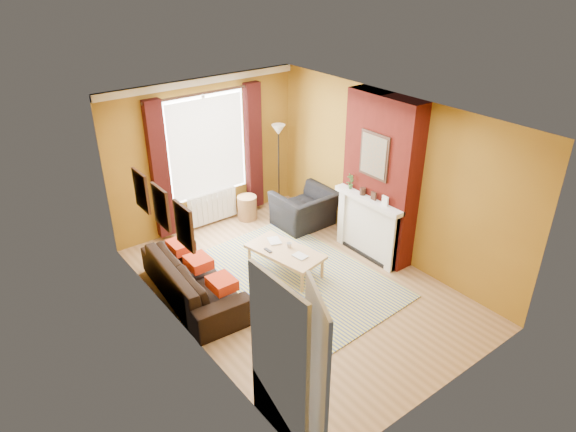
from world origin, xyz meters
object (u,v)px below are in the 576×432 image
Objects in this scene: armchair at (305,209)px; coffee_table at (285,253)px; floor_lamp at (279,144)px; sofa at (194,278)px; wicker_stool at (247,208)px.

armchair is 0.78× the size of coffee_table.
coffee_table is at bearing -123.98° from floor_lamp.
sofa is 2.07× the size of armchair.
armchair is 2.25× the size of wicker_stool.
floor_lamp is (0.00, 0.83, 1.07)m from armchair.
floor_lamp is at bearing -90.83° from armchair.
armchair is at bearing -51.08° from wicker_stool.
floor_lamp is (0.73, -0.07, 1.18)m from wicker_stool.
wicker_stool is at bearing 174.59° from floor_lamp.
coffee_table is 2.88× the size of wicker_stool.
sofa is 1.53m from coffee_table.
coffee_table is 0.76× the size of floor_lamp.
wicker_stool is (2.05, 1.65, -0.09)m from sofa.
wicker_stool is at bearing -51.80° from armchair.
floor_lamp is at bearing 44.41° from coffee_table.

